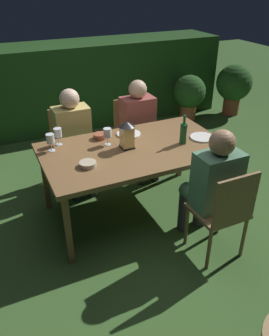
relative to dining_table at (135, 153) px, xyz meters
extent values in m
plane|color=#385B28|center=(0.00, 0.00, -0.69)|extent=(16.00, 16.00, 0.00)
cube|color=brown|center=(0.00, 0.00, 0.03)|extent=(1.75, 1.01, 0.04)
cube|color=brown|center=(-0.80, -0.44, -0.34)|extent=(0.05, 0.05, 0.69)
cube|color=brown|center=(0.80, -0.44, -0.34)|extent=(0.05, 0.05, 0.69)
cube|color=brown|center=(-0.80, 0.44, -0.34)|extent=(0.05, 0.05, 0.69)
cube|color=brown|center=(0.80, 0.44, -0.34)|extent=(0.05, 0.05, 0.69)
cube|color=brown|center=(-0.39, 0.83, -0.25)|extent=(0.42, 0.40, 0.03)
cube|color=brown|center=(-0.39, 1.01, -0.03)|extent=(0.40, 0.02, 0.42)
cylinder|color=brown|center=(-0.21, 0.66, -0.48)|extent=(0.03, 0.03, 0.42)
cylinder|color=brown|center=(-0.57, 0.66, -0.48)|extent=(0.03, 0.03, 0.42)
cylinder|color=brown|center=(-0.21, 1.00, -0.48)|extent=(0.03, 0.03, 0.42)
cylinder|color=brown|center=(-0.57, 1.00, -0.48)|extent=(0.03, 0.03, 0.42)
cube|color=tan|center=(-0.39, 0.77, 0.01)|extent=(0.38, 0.24, 0.50)
sphere|color=beige|center=(-0.39, 0.77, 0.36)|extent=(0.21, 0.21, 0.21)
cylinder|color=tan|center=(-0.30, 0.63, -0.22)|extent=(0.13, 0.36, 0.13)
cylinder|color=tan|center=(-0.48, 0.63, -0.22)|extent=(0.13, 0.36, 0.13)
cylinder|color=#333338|center=(-0.30, 0.47, -0.46)|extent=(0.11, 0.11, 0.45)
cylinder|color=#333338|center=(-0.48, 0.47, -0.46)|extent=(0.11, 0.11, 0.45)
cube|color=brown|center=(0.39, -0.83, -0.25)|extent=(0.42, 0.40, 0.03)
cube|color=brown|center=(0.39, -1.01, -0.03)|extent=(0.40, 0.02, 0.42)
cylinder|color=brown|center=(0.21, -0.66, -0.48)|extent=(0.03, 0.03, 0.42)
cylinder|color=brown|center=(0.57, -0.66, -0.48)|extent=(0.03, 0.03, 0.42)
cylinder|color=brown|center=(0.21, -1.00, -0.48)|extent=(0.03, 0.03, 0.42)
cylinder|color=brown|center=(0.57, -1.00, -0.48)|extent=(0.03, 0.03, 0.42)
cube|color=#4C7A5B|center=(0.39, -0.77, 0.01)|extent=(0.38, 0.24, 0.50)
sphere|color=#997051|center=(0.39, -0.77, 0.36)|extent=(0.21, 0.21, 0.21)
cylinder|color=#4C7A5B|center=(0.30, -0.63, -0.22)|extent=(0.13, 0.36, 0.13)
cylinder|color=#4C7A5B|center=(0.48, -0.63, -0.22)|extent=(0.13, 0.36, 0.13)
cylinder|color=#333338|center=(0.30, -0.47, -0.46)|extent=(0.11, 0.11, 0.45)
cylinder|color=#333338|center=(0.48, -0.47, -0.46)|extent=(0.11, 0.11, 0.45)
cube|color=brown|center=(0.39, 0.83, -0.25)|extent=(0.42, 0.40, 0.03)
cube|color=brown|center=(0.39, 1.01, -0.03)|extent=(0.40, 0.02, 0.42)
cylinder|color=brown|center=(0.57, 0.66, -0.48)|extent=(0.03, 0.03, 0.42)
cylinder|color=brown|center=(0.21, 0.66, -0.48)|extent=(0.03, 0.03, 0.42)
cylinder|color=brown|center=(0.57, 1.00, -0.48)|extent=(0.03, 0.03, 0.42)
cylinder|color=brown|center=(0.21, 1.00, -0.48)|extent=(0.03, 0.03, 0.42)
cube|color=#9E4C47|center=(0.39, 0.77, 0.01)|extent=(0.38, 0.24, 0.50)
sphere|color=#D1A889|center=(0.39, 0.77, 0.36)|extent=(0.21, 0.21, 0.21)
cylinder|color=#9E4C47|center=(0.48, 0.63, -0.22)|extent=(0.13, 0.36, 0.13)
cylinder|color=#9E4C47|center=(0.30, 0.63, -0.22)|extent=(0.13, 0.36, 0.13)
cylinder|color=#333338|center=(0.48, 0.47, -0.46)|extent=(0.11, 0.11, 0.45)
cylinder|color=#333338|center=(0.30, 0.47, -0.46)|extent=(0.11, 0.11, 0.45)
cube|color=black|center=(-0.06, 0.03, 0.06)|extent=(0.12, 0.12, 0.01)
cube|color=#F9D17A|center=(-0.06, 0.03, 0.17)|extent=(0.11, 0.11, 0.20)
cone|color=black|center=(-0.06, 0.03, 0.29)|extent=(0.15, 0.15, 0.05)
cylinder|color=#195128|center=(0.47, -0.11, 0.15)|extent=(0.07, 0.07, 0.20)
cylinder|color=#195128|center=(0.47, -0.11, 0.30)|extent=(0.03, 0.03, 0.09)
cylinder|color=silver|center=(-0.73, 0.27, 0.05)|extent=(0.06, 0.06, 0.00)
cylinder|color=silver|center=(-0.73, 0.27, 0.10)|extent=(0.01, 0.01, 0.08)
cylinder|color=silver|center=(-0.73, 0.27, 0.18)|extent=(0.08, 0.08, 0.08)
cylinder|color=maroon|center=(-0.73, 0.27, 0.15)|extent=(0.07, 0.07, 0.03)
cylinder|color=silver|center=(-0.63, 0.37, 0.05)|extent=(0.06, 0.06, 0.00)
cylinder|color=silver|center=(-0.63, 0.37, 0.10)|extent=(0.01, 0.01, 0.08)
cylinder|color=silver|center=(-0.63, 0.37, 0.18)|extent=(0.08, 0.08, 0.08)
cylinder|color=maroon|center=(-0.63, 0.37, 0.15)|extent=(0.07, 0.07, 0.03)
cylinder|color=silver|center=(-0.20, 0.17, 0.05)|extent=(0.06, 0.06, 0.00)
cylinder|color=silver|center=(-0.20, 0.17, 0.10)|extent=(0.01, 0.01, 0.08)
cylinder|color=silver|center=(-0.20, 0.17, 0.18)|extent=(0.08, 0.08, 0.08)
cylinder|color=maroon|center=(-0.20, 0.17, 0.15)|extent=(0.07, 0.07, 0.03)
cylinder|color=white|center=(0.07, 0.30, 0.06)|extent=(0.25, 0.25, 0.01)
cylinder|color=white|center=(0.71, -0.08, 0.06)|extent=(0.24, 0.24, 0.01)
cylinder|color=#BCAD8E|center=(-0.51, -0.16, 0.07)|extent=(0.15, 0.15, 0.04)
cylinder|color=#424C1E|center=(-0.51, -0.16, 0.08)|extent=(0.13, 0.13, 0.01)
cylinder|color=#9E5138|center=(-0.23, 0.34, 0.08)|extent=(0.13, 0.13, 0.05)
cylinder|color=tan|center=(-0.23, 0.34, 0.09)|extent=(0.11, 0.11, 0.02)
cube|color=#1E4219|center=(0.00, 2.65, -0.05)|extent=(5.20, 0.84, 1.27)
cylinder|color=#9E5133|center=(1.85, 1.88, -0.54)|extent=(0.26, 0.26, 0.29)
sphere|color=#234C1E|center=(1.85, 1.88, -0.17)|extent=(0.52, 0.52, 0.52)
cylinder|color=brown|center=(2.74, 1.88, -0.54)|extent=(0.28, 0.28, 0.30)
sphere|color=#234C1E|center=(2.74, 1.88, -0.13)|extent=(0.61, 0.61, 0.61)
camera|label=1|loc=(-1.23, -2.66, 1.51)|focal=36.78mm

